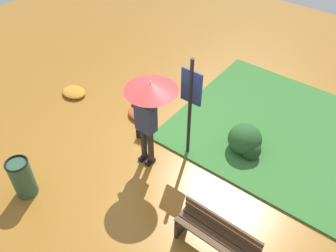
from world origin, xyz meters
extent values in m
plane|color=#9E6623|center=(0.00, 0.00, 0.00)|extent=(18.00, 18.00, 0.00)
cube|color=#387533|center=(2.06, 2.33, 0.03)|extent=(4.80, 4.00, 0.05)
cylinder|color=#2D2823|center=(-0.03, -0.17, 0.43)|extent=(0.12, 0.12, 0.86)
cylinder|color=#2D2823|center=(0.15, -0.17, 0.43)|extent=(0.12, 0.12, 0.86)
cube|color=black|center=(-0.03, -0.21, 0.04)|extent=(0.12, 0.23, 0.08)
cube|color=black|center=(0.15, -0.21, 0.04)|extent=(0.12, 0.23, 0.08)
cube|color=#2D3851|center=(0.06, -0.17, 1.18)|extent=(0.39, 0.26, 0.64)
sphere|color=tan|center=(0.06, -0.17, 1.64)|extent=(0.20, 0.20, 0.20)
ellipsoid|color=black|center=(0.06, -0.17, 1.67)|extent=(0.20, 0.20, 0.15)
cylinder|color=#2D3851|center=(-0.16, -0.19, 1.39)|extent=(0.18, 0.13, 0.18)
cylinder|color=#2D3851|center=(-0.12, -0.20, 1.48)|extent=(0.24, 0.11, 0.33)
cube|color=black|center=(-0.03, -0.19, 1.62)|extent=(0.07, 0.02, 0.14)
cylinder|color=#2D3851|center=(0.22, -0.16, 1.42)|extent=(0.11, 0.10, 0.09)
cylinder|color=#2D3851|center=(0.21, -0.15, 1.51)|extent=(0.10, 0.09, 0.23)
cylinder|color=#A5A5AD|center=(0.20, -0.15, 1.83)|extent=(0.02, 0.02, 0.41)
cone|color=#B22D2D|center=(0.20, -0.15, 1.92)|extent=(0.96, 0.96, 0.16)
sphere|color=#A5A5AD|center=(0.20, -0.15, 2.03)|extent=(0.02, 0.02, 0.02)
cylinder|color=black|center=(0.59, 0.50, 1.15)|extent=(0.07, 0.07, 2.30)
cube|color=navy|center=(0.59, 0.51, 1.70)|extent=(0.44, 0.04, 0.70)
cube|color=red|center=(0.59, 0.53, 1.70)|extent=(0.38, 0.01, 0.64)
cube|color=black|center=(-0.44, 0.29, 0.12)|extent=(0.33, 0.23, 0.24)
torus|color=black|center=(-0.44, 0.29, 0.28)|extent=(0.17, 0.07, 0.18)
cube|color=black|center=(1.58, -1.09, 0.22)|extent=(0.07, 0.36, 0.44)
cube|color=#513823|center=(2.22, -1.21, 0.46)|extent=(1.40, 0.13, 0.04)
cube|color=#513823|center=(2.22, -1.09, 0.46)|extent=(1.40, 0.13, 0.04)
cube|color=#513823|center=(2.22, -0.97, 0.46)|extent=(1.40, 0.13, 0.04)
cube|color=#513823|center=(2.22, -0.92, 0.56)|extent=(1.40, 0.07, 0.10)
cube|color=#513823|center=(2.22, -0.92, 0.70)|extent=(1.40, 0.07, 0.10)
cylinder|color=#2D5138|center=(-1.24, -2.19, 0.40)|extent=(0.40, 0.40, 0.80)
torus|color=black|center=(-1.24, -2.19, 0.82)|extent=(0.42, 0.42, 0.04)
ellipsoid|color=#285628|center=(1.49, 1.28, 0.32)|extent=(0.70, 0.70, 0.63)
ellipsoid|color=#1E421E|center=(1.70, 1.17, 0.21)|extent=(0.42, 0.42, 0.42)
ellipsoid|color=#C68428|center=(-2.86, 0.42, 0.07)|extent=(0.64, 0.51, 0.14)
ellipsoid|color=#B74C1E|center=(-0.93, 0.82, 0.08)|extent=(0.71, 0.57, 0.16)
camera|label=1|loc=(3.41, -3.90, 5.52)|focal=38.14mm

